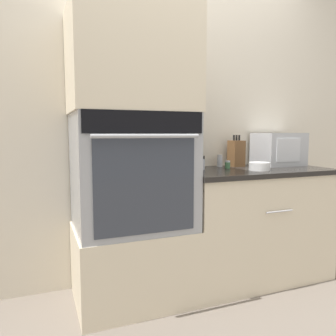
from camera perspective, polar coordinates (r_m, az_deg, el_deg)
The scene contains 13 objects.
ground_plane at distance 2.32m, azimuth 6.19°, elevation -23.16°, with size 12.00×12.00×0.00m, color #6B6056.
wall_back at distance 2.60m, azimuth -0.06°, elevation 8.66°, with size 8.00×0.05×2.50m.
oven_cabinet_base at distance 2.34m, azimuth -6.08°, elevation -16.10°, with size 0.77×0.60×0.50m.
wall_oven at distance 2.17m, azimuth -6.24°, elevation -0.56°, with size 0.74×0.64×0.76m.
oven_cabinet_upper at distance 2.21m, azimuth -6.48°, elevation 17.86°, with size 0.77×0.60×0.65m.
counter_unit at distance 2.68m, azimuth 14.34°, elevation -9.26°, with size 1.18×0.63×0.86m.
microwave at distance 2.92m, azimuth 18.68°, elevation 3.11°, with size 0.38×0.29×0.27m.
knife_block at distance 2.74m, azimuth 11.80°, elevation 2.52°, with size 0.10×0.12×0.26m.
bowl at distance 2.50m, azimuth 15.62°, elevation 0.29°, with size 0.15×0.15×0.06m.
condiment_jar_near at distance 2.46m, azimuth 5.97°, elevation 0.88°, with size 0.04×0.04×0.10m.
condiment_jar_mid at distance 2.58m, azimuth 10.34°, elevation 0.60°, with size 0.04×0.04×0.06m.
condiment_jar_far at distance 2.59m, azimuth 4.12°, elevation 0.97°, with size 0.05×0.05×0.09m.
condiment_jar_back at distance 2.69m, azimuth 9.01°, elevation 1.23°, with size 0.04×0.04×0.10m.
Camera 1 is at (-0.96, -1.79, 1.13)m, focal length 35.00 mm.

